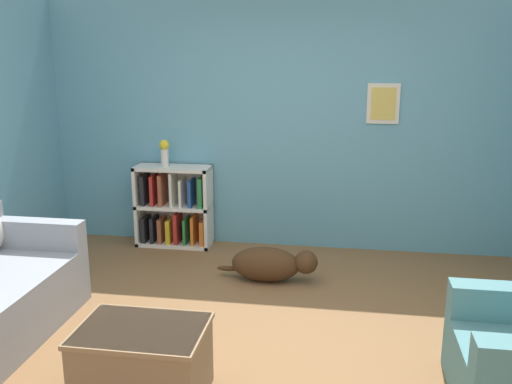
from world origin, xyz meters
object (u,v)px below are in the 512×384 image
object	(u,v)px
dog	(271,264)
vase	(164,151)
bookshelf	(174,208)
coffee_table	(143,361)

from	to	relation	value
dog	vase	bearing A→B (deg)	146.53
bookshelf	vase	bearing A→B (deg)	-169.23
vase	coffee_table	bearing A→B (deg)	-75.29
dog	vase	distance (m)	1.73
vase	dog	bearing A→B (deg)	-33.47
coffee_table	vase	world-z (taller)	vase
bookshelf	coffee_table	world-z (taller)	bookshelf
bookshelf	dog	xyz separation A→B (m)	(1.17, -0.84, -0.24)
dog	coffee_table	bearing A→B (deg)	-105.44
coffee_table	vase	xyz separation A→B (m)	(-0.72, 2.74, 0.78)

